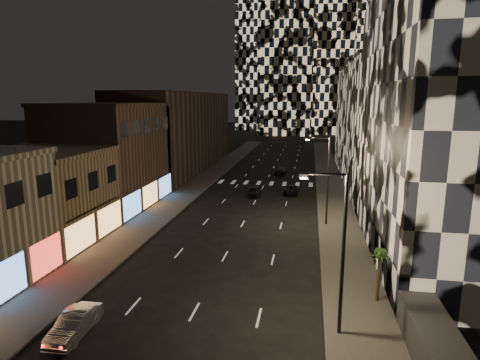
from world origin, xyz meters
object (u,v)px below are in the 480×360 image
at_px(streetlight_near, 339,243).
at_px(car_silver_parked, 74,324).
at_px(car_dark_midlane, 254,191).
at_px(car_dark_rightlane, 291,190).
at_px(streetlight_far, 326,174).
at_px(palm_tree, 380,258).
at_px(car_dark_oncoming, 281,171).

height_order(streetlight_near, car_silver_parked, streetlight_near).
distance_m(car_dark_midlane, car_dark_rightlane, 5.26).
xyz_separation_m(streetlight_far, car_dark_midlane, (-8.85, 11.39, -4.73)).
distance_m(streetlight_near, car_silver_parked, 15.13).
bearing_deg(streetlight_far, palm_tree, -79.64).
bearing_deg(car_silver_parked, palm_tree, 19.51).
relative_size(streetlight_near, streetlight_far, 1.00).
xyz_separation_m(car_silver_parked, car_dark_oncoming, (7.64, 50.46, -0.07)).
distance_m(streetlight_far, palm_tree, 16.29).
bearing_deg(streetlight_far, streetlight_near, -90.00).
distance_m(car_silver_parked, car_dark_rightlane, 37.38).
xyz_separation_m(streetlight_far, palm_tree, (2.90, -15.86, -2.34)).
relative_size(streetlight_near, car_dark_midlane, 2.46).
xyz_separation_m(streetlight_near, car_dark_rightlane, (-4.00, 33.42, -4.78)).
height_order(car_dark_midlane, palm_tree, palm_tree).
xyz_separation_m(streetlight_near, car_silver_parked, (-14.15, -2.56, -4.68)).
relative_size(car_dark_oncoming, car_dark_rightlane, 1.01).
bearing_deg(palm_tree, streetlight_near, -125.01).
distance_m(streetlight_near, car_dark_midlane, 32.95).
distance_m(streetlight_near, palm_tree, 5.57).
bearing_deg(car_dark_oncoming, car_dark_midlane, 85.55).
relative_size(streetlight_near, car_silver_parked, 2.22).
bearing_deg(streetlight_far, car_silver_parked, -122.11).
height_order(car_dark_rightlane, palm_tree, palm_tree).
bearing_deg(streetlight_far, car_dark_oncoming, 103.13).
bearing_deg(car_dark_oncoming, streetlight_far, 106.77).
height_order(streetlight_near, car_dark_oncoming, streetlight_near).
height_order(streetlight_near, car_dark_midlane, streetlight_near).
distance_m(car_dark_oncoming, palm_tree, 44.83).
relative_size(car_dark_rightlane, palm_tree, 1.19).
relative_size(car_dark_midlane, car_dark_rightlane, 0.89).
distance_m(streetlight_far, car_dark_rightlane, 14.79).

